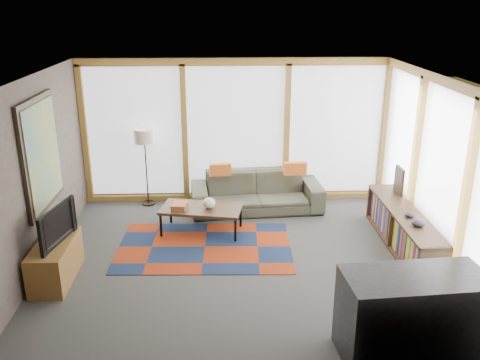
{
  "coord_description": "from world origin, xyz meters",
  "views": [
    {
      "loc": [
        -0.25,
        -6.42,
        3.53
      ],
      "look_at": [
        0.0,
        0.4,
        1.1
      ],
      "focal_mm": 38.0,
      "sensor_mm": 36.0,
      "label": 1
    }
  ],
  "objects_px": {
    "floor_lamp": "(146,167)",
    "television": "(52,224)",
    "tv_console": "(56,261)",
    "bar_counter": "(412,316)",
    "bookshelf": "(403,230)",
    "coffee_table": "(202,220)",
    "sofa": "(256,192)"
  },
  "relations": [
    {
      "from": "floor_lamp",
      "to": "television",
      "type": "xyz_separation_m",
      "value": [
        -0.86,
        -2.59,
        0.08
      ]
    },
    {
      "from": "tv_console",
      "to": "television",
      "type": "xyz_separation_m",
      "value": [
        0.0,
        0.03,
        0.52
      ]
    },
    {
      "from": "bar_counter",
      "to": "bookshelf",
      "type": "bearing_deg",
      "value": 68.17
    },
    {
      "from": "floor_lamp",
      "to": "coffee_table",
      "type": "xyz_separation_m",
      "value": [
        1.02,
        -1.21,
        -0.49
      ]
    },
    {
      "from": "floor_lamp",
      "to": "bookshelf",
      "type": "bearing_deg",
      "value": -25.09
    },
    {
      "from": "coffee_table",
      "to": "bookshelf",
      "type": "relative_size",
      "value": 0.54
    },
    {
      "from": "sofa",
      "to": "floor_lamp",
      "type": "distance_m",
      "value": 2.02
    },
    {
      "from": "sofa",
      "to": "tv_console",
      "type": "distance_m",
      "value": 3.63
    },
    {
      "from": "bar_counter",
      "to": "tv_console",
      "type": "bearing_deg",
      "value": 153.58
    },
    {
      "from": "tv_console",
      "to": "bar_counter",
      "type": "height_order",
      "value": "bar_counter"
    },
    {
      "from": "floor_lamp",
      "to": "television",
      "type": "bearing_deg",
      "value": -108.35
    },
    {
      "from": "tv_console",
      "to": "television",
      "type": "bearing_deg",
      "value": 84.43
    },
    {
      "from": "sofa",
      "to": "tv_console",
      "type": "bearing_deg",
      "value": -145.42
    },
    {
      "from": "sofa",
      "to": "tv_console",
      "type": "xyz_separation_m",
      "value": [
        -2.82,
        -2.29,
        -0.07
      ]
    },
    {
      "from": "television",
      "to": "tv_console",
      "type": "bearing_deg",
      "value": -173.49
    },
    {
      "from": "sofa",
      "to": "floor_lamp",
      "type": "relative_size",
      "value": 1.62
    },
    {
      "from": "coffee_table",
      "to": "television",
      "type": "height_order",
      "value": "television"
    },
    {
      "from": "sofa",
      "to": "bookshelf",
      "type": "bearing_deg",
      "value": -41.4
    },
    {
      "from": "bookshelf",
      "to": "television",
      "type": "height_order",
      "value": "television"
    },
    {
      "from": "coffee_table",
      "to": "bar_counter",
      "type": "bearing_deg",
      "value": -53.43
    },
    {
      "from": "bookshelf",
      "to": "coffee_table",
      "type": "bearing_deg",
      "value": 167.35
    },
    {
      "from": "bookshelf",
      "to": "tv_console",
      "type": "bearing_deg",
      "value": -171.58
    },
    {
      "from": "sofa",
      "to": "coffee_table",
      "type": "distance_m",
      "value": 1.3
    },
    {
      "from": "coffee_table",
      "to": "tv_console",
      "type": "height_order",
      "value": "tv_console"
    },
    {
      "from": "television",
      "to": "floor_lamp",
      "type": "bearing_deg",
      "value": -6.26
    },
    {
      "from": "bookshelf",
      "to": "bar_counter",
      "type": "bearing_deg",
      "value": -107.27
    },
    {
      "from": "floor_lamp",
      "to": "tv_console",
      "type": "height_order",
      "value": "floor_lamp"
    },
    {
      "from": "coffee_table",
      "to": "bar_counter",
      "type": "relative_size",
      "value": 0.86
    },
    {
      "from": "sofa",
      "to": "bookshelf",
      "type": "height_order",
      "value": "sofa"
    },
    {
      "from": "coffee_table",
      "to": "television",
      "type": "xyz_separation_m",
      "value": [
        -1.88,
        -1.38,
        0.58
      ]
    },
    {
      "from": "bookshelf",
      "to": "bar_counter",
      "type": "distance_m",
      "value": 2.51
    },
    {
      "from": "floor_lamp",
      "to": "bookshelf",
      "type": "xyz_separation_m",
      "value": [
        4.04,
        -1.89,
        -0.41
      ]
    }
  ]
}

